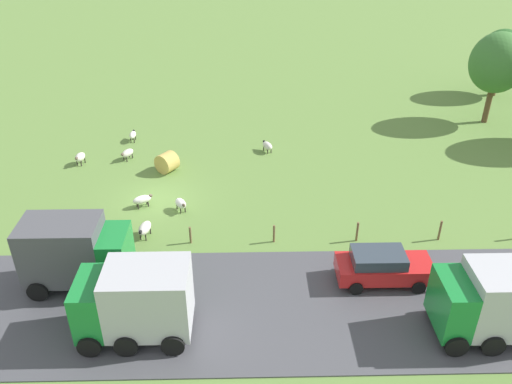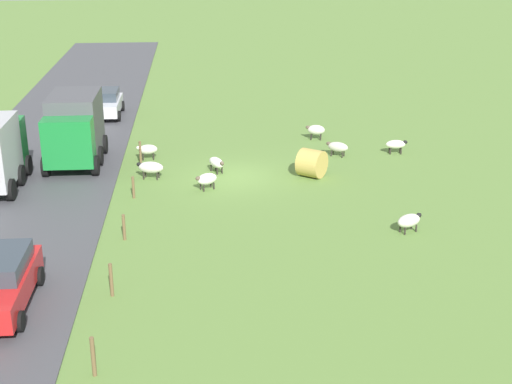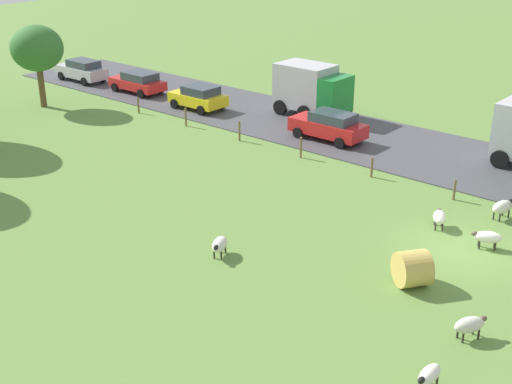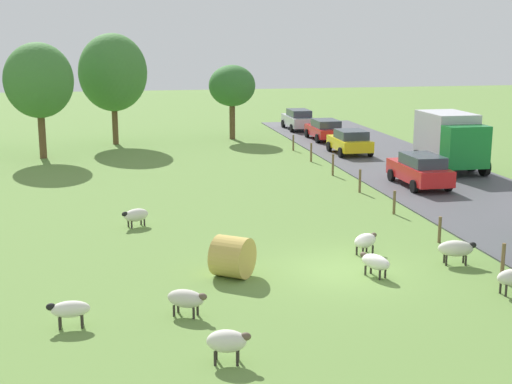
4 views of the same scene
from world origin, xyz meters
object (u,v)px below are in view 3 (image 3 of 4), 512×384
sheep_2 (470,325)px  sheep_4 (439,217)px  sheep_3 (487,237)px  car_2 (329,125)px  truck_1 (312,89)px  tree_0 (37,49)px  car_0 (199,97)px  hay_bale_0 (412,268)px  sheep_5 (503,207)px  car_3 (138,82)px  sheep_7 (429,375)px  sheep_0 (220,245)px  car_1 (82,70)px

sheep_2 → sheep_4: bearing=33.0°
sheep_3 → car_2: (7.12, 12.57, 0.43)m
truck_1 → tree_0: bearing=123.3°
car_0 → car_2: 10.35m
hay_bale_0 → car_2: car_2 is taller
sheep_2 → sheep_4: size_ratio=1.08×
sheep_2 → sheep_5: (9.42, 2.74, 0.06)m
car_3 → sheep_7: bearing=-117.6°
sheep_0 → sheep_5: (10.46, -7.05, 0.08)m
sheep_3 → car_3: size_ratio=0.28×
sheep_5 → sheep_7: sheep_5 is taller
sheep_7 → sheep_3: bearing=13.6°
sheep_4 → tree_0: bearing=89.8°
car_3 → car_1: bearing=94.3°
sheep_4 → car_1: size_ratio=0.25×
tree_0 → car_0: 11.09m
sheep_2 → car_3: car_3 is taller
sheep_4 → car_1: car_1 is taller
hay_bale_0 → car_1: (11.16, 34.44, 0.26)m
tree_0 → sheep_2: bearing=-101.6°
sheep_5 → car_0: bearing=80.4°
sheep_0 → sheep_4: sheep_4 is taller
sheep_3 → hay_bale_0: bearing=168.6°
hay_bale_0 → car_3: (11.61, 28.40, 0.19)m
car_1 → sheep_3: bearing=-100.7°
hay_bale_0 → car_3: size_ratio=0.30×
sheep_7 → car_2: 22.22m
sheep_4 → sheep_7: sheep_4 is taller
sheep_2 → sheep_7: bearing=-176.5°
sheep_4 → car_2: (6.61, 10.24, 0.43)m
sheep_2 → car_3: 34.14m
sheep_2 → sheep_7: sheep_2 is taller
sheep_5 → sheep_2: bearing=-163.8°
sheep_7 → truck_1: 27.33m
sheep_4 → truck_1: (10.06, 14.01, 1.31)m
sheep_3 → car_1: bearing=79.3°
sheep_2 → car_0: size_ratio=0.31×
sheep_5 → car_2: size_ratio=0.30×
sheep_0 → car_1: 31.00m
sheep_2 → car_2: size_ratio=0.27×
tree_0 → car_3: size_ratio=1.25×
sheep_3 → car_0: size_ratio=0.32×
sheep_0 → sheep_3: (7.34, -7.70, 0.01)m
sheep_4 → truck_1: bearing=54.3°
sheep_7 → tree_0: tree_0 is taller
sheep_2 → car_3: bearing=66.9°
tree_0 → sheep_4: bearing=-90.2°
sheep_0 → car_1: car_1 is taller
sheep_7 → sheep_2: bearing=3.5°
sheep_0 → car_0: bearing=46.9°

